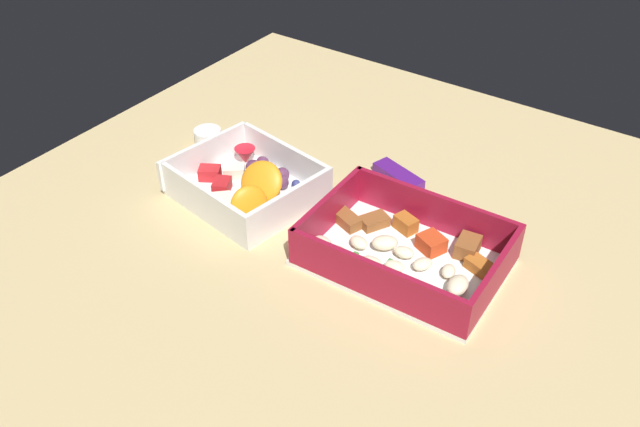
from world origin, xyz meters
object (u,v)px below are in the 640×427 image
Objects in this scene: candy_bar at (398,176)px; paper_cup_liner at (208,136)px; pasta_container at (404,251)px; fruit_bowl at (248,184)px.

paper_cup_liner is (-25.49, -6.91, 0.37)cm from candy_bar.
fruit_bowl reaches higher than pasta_container.
candy_bar is at bearing 119.81° from pasta_container.
fruit_bowl is (-21.23, -0.10, 0.18)cm from pasta_container.
fruit_bowl is 13.98cm from paper_cup_liner.
fruit_bowl reaches higher than paper_cup_liner.
fruit_bowl is at bearing -27.39° from paper_cup_liner.
pasta_container is 15.56cm from candy_bar.
candy_bar is (-8.14, 13.23, -0.93)cm from pasta_container.
paper_cup_liner reaches higher than candy_bar.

